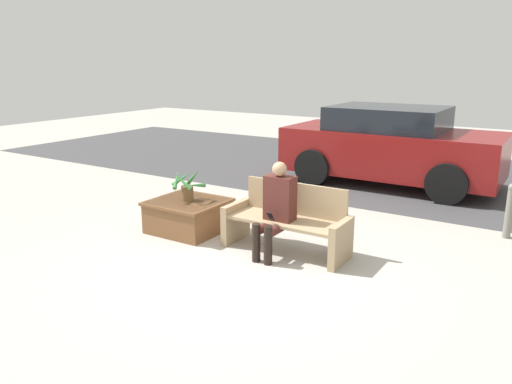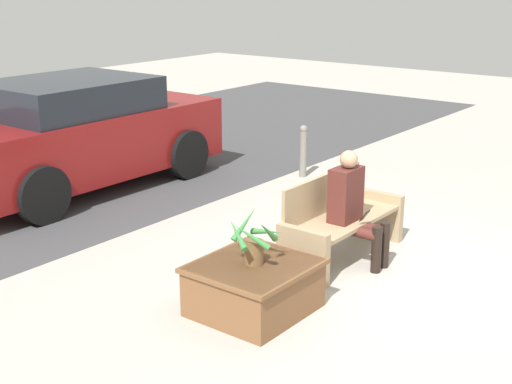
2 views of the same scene
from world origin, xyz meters
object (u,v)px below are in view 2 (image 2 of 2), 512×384
(parked_car, at_px, (76,134))
(bollard_post, at_px, (303,150))
(bench, at_px, (339,221))
(planter_box, at_px, (254,285))
(potted_plant, at_px, (254,242))
(person_seated, at_px, (353,204))

(parked_car, bearing_deg, bollard_post, -42.64)
(bench, distance_m, planter_box, 1.58)
(bench, height_order, potted_plant, potted_plant)
(bollard_post, bearing_deg, bench, -138.96)
(parked_car, bearing_deg, planter_box, -109.63)
(person_seated, relative_size, potted_plant, 2.48)
(potted_plant, bearing_deg, bench, 3.35)
(planter_box, distance_m, potted_plant, 0.41)
(person_seated, xyz_separation_m, planter_box, (-1.52, 0.11, -0.39))
(parked_car, bearing_deg, bench, -89.57)
(potted_plant, height_order, bollard_post, potted_plant)
(person_seated, xyz_separation_m, potted_plant, (-1.52, 0.10, 0.03))
(planter_box, xyz_separation_m, parked_car, (1.54, 4.32, 0.52))
(potted_plant, xyz_separation_m, bollard_post, (3.92, 2.13, -0.25))
(bench, xyz_separation_m, parked_car, (-0.03, 4.23, 0.37))
(person_seated, distance_m, potted_plant, 1.52)
(planter_box, relative_size, parked_car, 0.25)
(person_seated, distance_m, bollard_post, 3.29)
(bench, xyz_separation_m, person_seated, (-0.06, -0.20, 0.24))
(potted_plant, distance_m, parked_car, 4.59)
(bench, bearing_deg, planter_box, -176.72)
(planter_box, bearing_deg, person_seated, -3.97)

